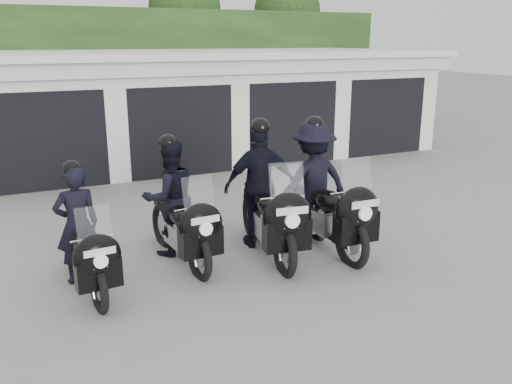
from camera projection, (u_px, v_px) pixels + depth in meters
name	position (u px, v px, depth m)	size (l,w,h in m)	color
ground	(288.00, 249.00, 8.75)	(80.00, 80.00, 0.00)	gray
garage_block	(153.00, 107.00, 15.38)	(16.40, 6.80, 2.96)	silver
background_vegetation	(126.00, 54.00, 19.39)	(20.00, 3.90, 5.80)	#173212
police_bike_a	(83.00, 239.00, 7.19)	(0.72, 2.06, 1.79)	black
police_bike_b	(175.00, 206.00, 8.24)	(0.93, 2.26, 1.96)	black
police_bike_c	(264.00, 195.00, 8.51)	(1.26, 2.48, 2.17)	black
police_bike_d	(319.00, 190.00, 8.77)	(1.30, 2.49, 2.16)	black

